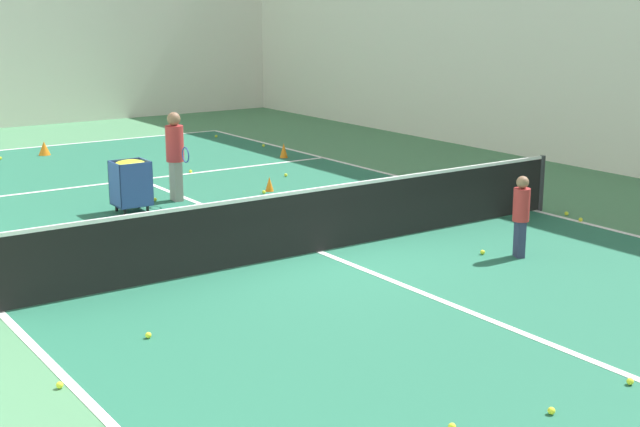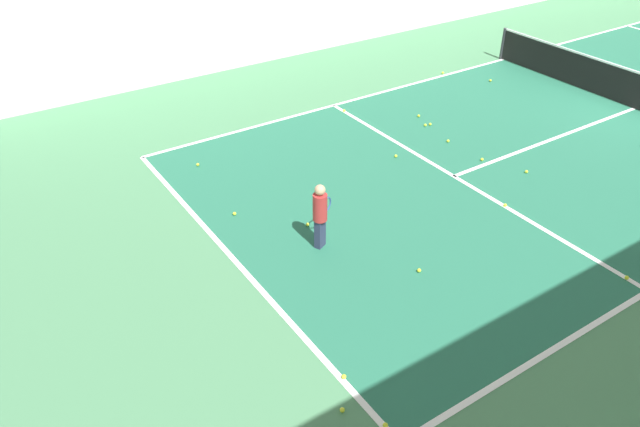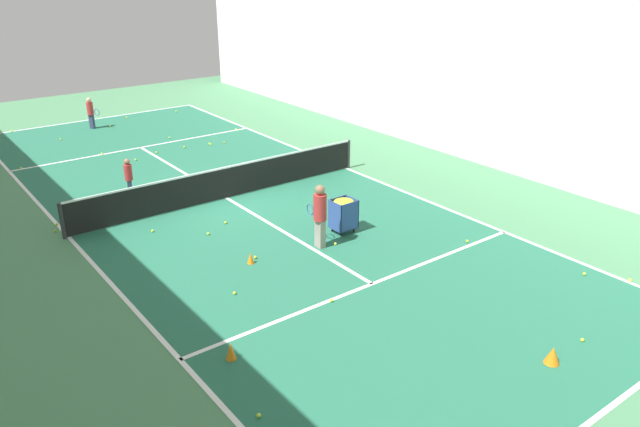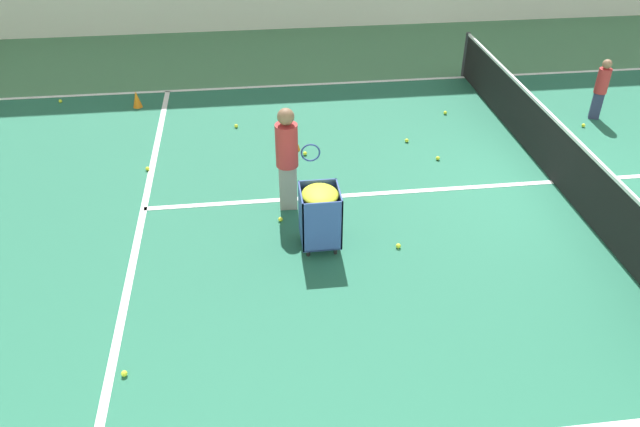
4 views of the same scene
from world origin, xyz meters
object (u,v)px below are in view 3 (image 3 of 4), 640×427
(coach_at_net, at_px, (320,212))
(training_cone_0, at_px, (553,355))
(player_near_baseline, at_px, (91,111))
(child_midcourt, at_px, (129,175))
(ball_cart, at_px, (343,209))
(training_cone_1, at_px, (231,351))
(tennis_net, at_px, (226,182))

(coach_at_net, bearing_deg, training_cone_0, -174.32)
(player_near_baseline, bearing_deg, coach_at_net, -21.83)
(child_midcourt, relative_size, ball_cart, 1.29)
(player_near_baseline, xyz_separation_m, training_cone_0, (-1.14, 20.60, -0.57))
(training_cone_0, bearing_deg, player_near_baseline, -86.83)
(training_cone_0, height_order, training_cone_1, training_cone_1)
(player_near_baseline, distance_m, training_cone_1, 17.44)
(ball_cart, relative_size, training_cone_1, 2.70)
(player_near_baseline, xyz_separation_m, child_midcourt, (1.68, 8.39, -0.06))
(tennis_net, height_order, ball_cart, tennis_net)
(child_midcourt, relative_size, training_cone_1, 3.49)
(training_cone_1, bearing_deg, player_near_baseline, -100.83)
(player_near_baseline, relative_size, child_midcourt, 1.09)
(tennis_net, distance_m, training_cone_1, 7.91)
(child_midcourt, bearing_deg, player_near_baseline, -166.69)
(tennis_net, distance_m, child_midcourt, 2.83)
(coach_at_net, distance_m, ball_cart, 1.11)
(coach_at_net, relative_size, child_midcourt, 1.38)
(coach_at_net, height_order, training_cone_1, coach_at_net)
(player_near_baseline, distance_m, child_midcourt, 8.55)
(tennis_net, height_order, child_midcourt, child_midcourt)
(coach_at_net, xyz_separation_m, training_cone_0, (-0.42, 6.17, -0.76))
(coach_at_net, xyz_separation_m, ball_cart, (-1.01, -0.34, -0.29))
(tennis_net, distance_m, ball_cart, 4.10)
(coach_at_net, bearing_deg, training_cone_1, 125.70)
(coach_at_net, bearing_deg, player_near_baseline, 4.59)
(child_midcourt, distance_m, training_cone_1, 8.89)
(coach_at_net, bearing_deg, child_midcourt, 23.36)
(tennis_net, xyz_separation_m, training_cone_1, (3.78, 6.94, -0.33))
(training_cone_0, bearing_deg, child_midcourt, -77.00)
(tennis_net, xyz_separation_m, coach_at_net, (-0.21, 4.25, 0.42))
(tennis_net, height_order, training_cone_1, tennis_net)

